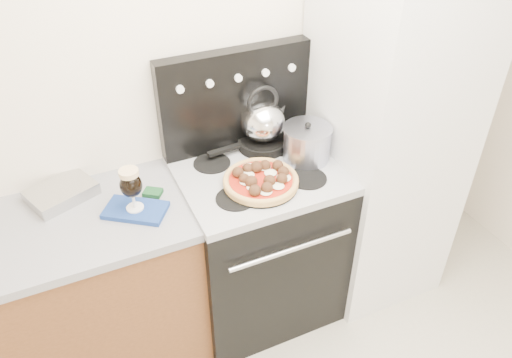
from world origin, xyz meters
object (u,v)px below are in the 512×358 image
base_cabinet (39,312)px  skillet (262,143)px  beer_glass (132,189)px  pizza (261,179)px  stock_pot (307,144)px  fridge (384,136)px  stove_body (258,245)px  pizza_pan (261,184)px  oven_mitt (136,210)px  tea_kettle (263,118)px

base_cabinet → skillet: size_ratio=5.84×
beer_glass → pizza: bearing=-7.6°
stock_pot → skillet: bearing=129.3°
base_cabinet → fridge: (1.80, -0.05, 0.52)m
stove_body → skillet: 0.55m
fridge → pizza_pan: (-0.74, -0.08, -0.02)m
stove_body → skillet: skillet is taller
beer_glass → skillet: bearing=17.1°
pizza_pan → oven_mitt: bearing=172.4°
stock_pot → base_cabinet: bearing=179.0°
stove_body → tea_kettle: tea_kettle is taller
tea_kettle → stock_pot: tea_kettle is taller
fridge → pizza_pan: 0.74m
oven_mitt → stock_pot: bearing=2.3°
stove_body → pizza: bearing=-110.2°
oven_mitt → skillet: skillet is taller
base_cabinet → fridge: 1.88m
pizza_pan → tea_kettle: bearing=63.5°
stove_body → base_cabinet: bearing=178.7°
fridge → pizza: (-0.74, -0.08, 0.01)m
fridge → tea_kettle: size_ratio=7.76×
base_cabinet → pizza_pan: 1.18m
tea_kettle → base_cabinet: bearing=179.1°
base_cabinet → tea_kettle: (1.21, 0.16, 0.66)m
tea_kettle → beer_glass: bearing=-171.4°
stove_body → stock_pot: size_ratio=3.90×
stove_body → stock_pot: (0.26, 0.00, 0.56)m
pizza → tea_kettle: size_ratio=1.40×
oven_mitt → beer_glass: beer_glass is taller
base_cabinet → beer_glass: size_ratio=7.13×
base_cabinet → oven_mitt: bearing=-6.4°
beer_glass → base_cabinet: bearing=173.6°
fridge → pizza: size_ratio=5.56×
base_cabinet → oven_mitt: oven_mitt is taller
beer_glass → pizza_pan: (0.56, -0.07, -0.10)m
beer_glass → pizza_pan: 0.57m
base_cabinet → tea_kettle: bearing=7.5°
fridge → beer_glass: size_ratio=9.34×
pizza_pan → stock_pot: stock_pot is taller
fridge → pizza: fridge is taller
stove_body → fridge: (0.70, -0.03, 0.51)m
skillet → stock_pot: size_ratio=1.10×
tea_kettle → fridge: bearing=-27.9°
beer_glass → pizza_pan: beer_glass is taller
oven_mitt → beer_glass: 0.11m
tea_kettle → pizza: bearing=-125.0°
base_cabinet → pizza_pan: pizza_pan is taller
pizza → oven_mitt: bearing=172.4°
beer_glass → stock_pot: bearing=2.3°
pizza → stock_pot: bearing=20.3°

